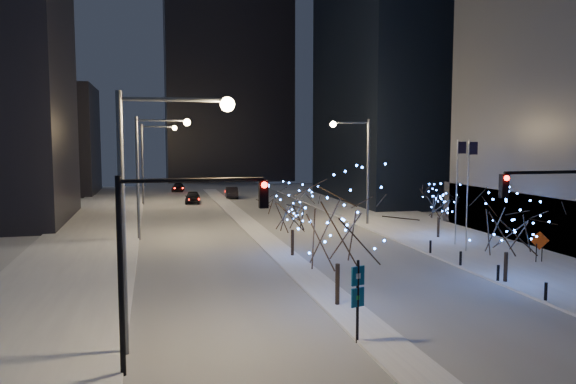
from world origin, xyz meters
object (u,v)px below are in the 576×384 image
object	(u,v)px
car_mid	(232,192)
wayfinding_sign	(358,293)
street_lamp_east	(359,158)
holiday_tree_plaza_far	(439,203)
traffic_signal_east	(572,218)
street_lamp_w_far	(151,152)
street_lamp_w_mid	(151,160)
car_far	(178,187)
street_lamp_w_near	(151,185)
holiday_tree_median_near	(338,222)
traffic_signal_west	(166,239)
construction_sign	(540,243)
holiday_tree_median_far	(292,209)
car_near	(193,197)
holiday_tree_plaza_near	(507,223)

from	to	relation	value
car_mid	wayfinding_sign	bearing A→B (deg)	92.12
street_lamp_east	holiday_tree_plaza_far	bearing A→B (deg)	-65.13
traffic_signal_east	car_mid	xyz separation A→B (m)	(-7.12, 56.49, -3.99)
street_lamp_w_far	traffic_signal_east	world-z (taller)	street_lamp_w_far
street_lamp_w_mid	car_far	distance (m)	42.44
street_lamp_w_near	holiday_tree_median_near	size ratio (longest dim) A/B	1.50
traffic_signal_west	holiday_tree_median_near	size ratio (longest dim) A/B	1.05
car_far	construction_sign	size ratio (longest dim) A/B	2.12
car_mid	holiday_tree_median_near	size ratio (longest dim) A/B	0.71
holiday_tree_median_far	wayfinding_sign	distance (m)	16.68
street_lamp_w_mid	car_mid	bearing A→B (deg)	70.56
holiday_tree_plaza_far	holiday_tree_median_near	bearing A→B (deg)	-131.62
street_lamp_w_far	street_lamp_w_mid	bearing A→B (deg)	-90.00
car_near	street_lamp_east	bearing A→B (deg)	-52.08
traffic_signal_west	construction_sign	size ratio (longest dim) A/B	3.43
holiday_tree_median_far	traffic_signal_east	bearing A→B (deg)	-63.01
holiday_tree_plaza_near	construction_sign	distance (m)	6.93
street_lamp_w_far	holiday_tree_median_near	world-z (taller)	street_lamp_w_far
street_lamp_w_far	construction_sign	size ratio (longest dim) A/B	4.91
traffic_signal_east	car_near	bearing A→B (deg)	104.06
street_lamp_w_far	holiday_tree_plaza_far	distance (m)	38.11
street_lamp_east	car_near	bearing A→B (deg)	122.14
traffic_signal_west	street_lamp_w_mid	bearing A→B (deg)	91.06
street_lamp_w_far	traffic_signal_east	size ratio (longest dim) A/B	1.43
street_lamp_east	car_far	size ratio (longest dim) A/B	2.31
traffic_signal_east	wayfinding_sign	size ratio (longest dim) A/B	2.05
street_lamp_w_mid	wayfinding_sign	distance (m)	27.55
street_lamp_w_near	street_lamp_east	size ratio (longest dim) A/B	1.00
car_near	construction_sign	bearing A→B (deg)	-58.34
holiday_tree_median_far	construction_sign	world-z (taller)	holiday_tree_median_far
traffic_signal_west	holiday_tree_plaza_far	world-z (taller)	traffic_signal_west
street_lamp_w_near	car_mid	world-z (taller)	street_lamp_w_near
street_lamp_east	holiday_tree_median_near	size ratio (longest dim) A/B	1.50
car_far	holiday_tree_median_near	bearing A→B (deg)	-78.40
car_mid	construction_sign	world-z (taller)	construction_sign
car_mid	holiday_tree_plaza_far	bearing A→B (deg)	113.64
car_mid	traffic_signal_east	bearing A→B (deg)	102.13
holiday_tree_plaza_far	wayfinding_sign	size ratio (longest dim) A/B	1.27
car_far	wayfinding_sign	bearing A→B (deg)	-79.37
street_lamp_w_near	holiday_tree_median_far	world-z (taller)	street_lamp_w_near
street_lamp_w_near	street_lamp_w_mid	size ratio (longest dim) A/B	1.00
street_lamp_w_near	construction_sign	world-z (taller)	street_lamp_w_near
car_mid	construction_sign	bearing A→B (deg)	111.90
street_lamp_w_mid	traffic_signal_west	distance (m)	27.06
holiday_tree_plaza_far	holiday_tree_median_far	bearing A→B (deg)	-162.86
street_lamp_east	traffic_signal_west	world-z (taller)	street_lamp_east
traffic_signal_west	street_lamp_w_near	bearing A→B (deg)	103.96
street_lamp_east	traffic_signal_east	world-z (taller)	street_lamp_east
street_lamp_w_mid	car_mid	distance (m)	32.83
street_lamp_w_near	holiday_tree_median_near	world-z (taller)	street_lamp_w_near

